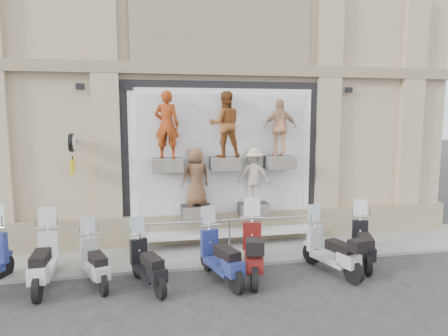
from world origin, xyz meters
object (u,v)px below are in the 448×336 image
(guard_rail, at_px, (229,236))
(clock_sign_bracket, at_px, (72,149))
(scooter_e, at_px, (221,247))
(scooter_d, at_px, (147,255))
(scooter_f, at_px, (253,240))
(scooter_h, at_px, (364,235))
(scooter_b, at_px, (43,251))
(scooter_c, at_px, (95,253))
(scooter_g, at_px, (332,241))

(guard_rail, height_order, clock_sign_bracket, clock_sign_bracket)
(scooter_e, bearing_deg, scooter_d, 163.84)
(scooter_f, xyz_separation_m, scooter_h, (2.83, 0.19, -0.09))
(scooter_f, bearing_deg, scooter_b, -170.88)
(guard_rail, xyz_separation_m, scooter_c, (-3.23, -1.37, 0.23))
(scooter_b, height_order, scooter_f, scooter_f)
(scooter_c, relative_size, scooter_d, 0.98)
(guard_rail, distance_m, clock_sign_bracket, 4.57)
(scooter_f, bearing_deg, scooter_g, 7.40)
(clock_sign_bracket, bearing_deg, scooter_d, -50.92)
(scooter_b, bearing_deg, scooter_h, -3.37)
(scooter_f, height_order, scooter_g, scooter_f)
(scooter_c, bearing_deg, guard_rail, 2.57)
(scooter_b, height_order, scooter_d, scooter_b)
(clock_sign_bracket, height_order, scooter_d, clock_sign_bracket)
(scooter_f, bearing_deg, clock_sign_bracket, 166.09)
(scooter_g, bearing_deg, scooter_h, 1.01)
(guard_rail, height_order, scooter_d, scooter_d)
(clock_sign_bracket, distance_m, scooter_b, 2.70)
(scooter_d, xyz_separation_m, scooter_g, (4.15, -0.02, 0.04))
(guard_rail, distance_m, scooter_h, 3.36)
(scooter_e, bearing_deg, scooter_f, -7.10)
(scooter_b, relative_size, scooter_g, 1.06)
(scooter_e, bearing_deg, scooter_h, -11.66)
(scooter_d, relative_size, scooter_g, 0.94)
(scooter_b, height_order, scooter_g, scooter_b)
(scooter_c, bearing_deg, scooter_f, -24.03)
(clock_sign_bracket, height_order, scooter_h, clock_sign_bracket)
(scooter_d, bearing_deg, scooter_b, 147.81)
(scooter_f, distance_m, scooter_g, 1.83)
(scooter_e, xyz_separation_m, scooter_f, (0.76, 0.13, 0.06))
(scooter_g, bearing_deg, scooter_e, 160.94)
(clock_sign_bracket, height_order, scooter_c, clock_sign_bracket)
(clock_sign_bracket, xyz_separation_m, scooter_e, (3.35, -2.18, -2.02))
(guard_rail, relative_size, scooter_b, 2.58)
(scooter_f, bearing_deg, scooter_e, -157.82)
(scooter_b, distance_m, scooter_c, 1.05)
(guard_rail, xyz_separation_m, scooter_h, (3.04, -1.40, 0.28))
(scooter_e, bearing_deg, clock_sign_bracket, 130.30)
(guard_rail, bearing_deg, scooter_b, -162.90)
(clock_sign_bracket, xyz_separation_m, scooter_b, (-0.37, -1.78, -2.00))
(scooter_h, bearing_deg, scooter_g, -140.29)
(guard_rail, relative_size, clock_sign_bracket, 4.96)
(scooter_c, bearing_deg, scooter_d, -38.30)
(scooter_b, bearing_deg, scooter_d, -13.62)
(scooter_e, xyz_separation_m, scooter_g, (2.58, -0.04, -0.03))
(scooter_g, bearing_deg, scooter_b, 157.79)
(scooter_c, bearing_deg, clock_sign_bracket, 89.70)
(guard_rail, height_order, scooter_c, scooter_c)
(scooter_d, bearing_deg, scooter_c, 140.90)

